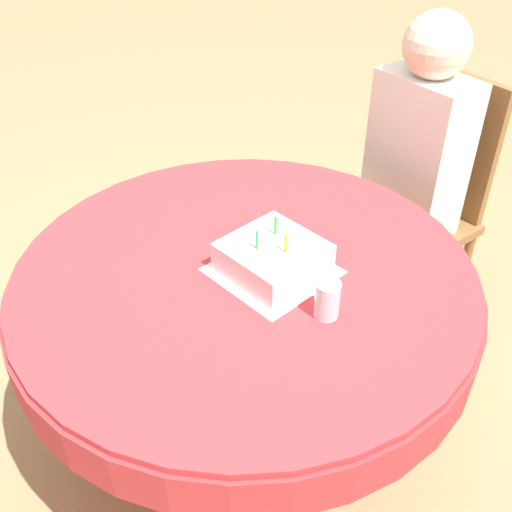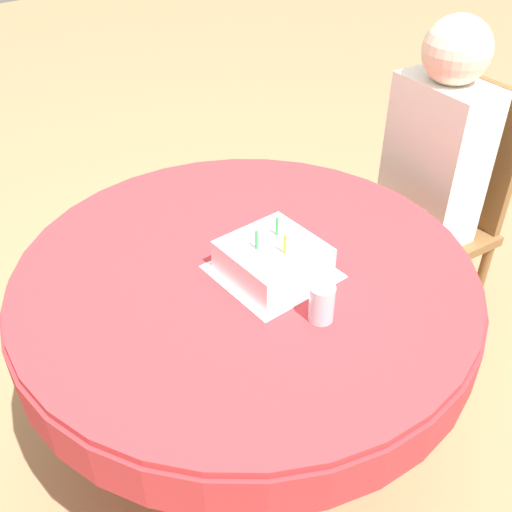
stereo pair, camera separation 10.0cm
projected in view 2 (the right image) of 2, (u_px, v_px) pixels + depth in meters
name	position (u px, v px, depth m)	size (l,w,h in m)	color
ground_plane	(247.00, 433.00, 2.02)	(12.00, 12.00, 0.00)	#A37F56
dining_table	(245.00, 291.00, 1.65)	(1.25, 1.25, 0.71)	#BC3338
chair	(440.00, 207.00, 2.21)	(0.46, 0.46, 0.97)	brown
person	(431.00, 162.00, 2.04)	(0.35, 0.31, 1.21)	beige
napkin	(273.00, 272.00, 1.58)	(0.28, 0.28, 0.00)	white
birthday_cake	(273.00, 259.00, 1.55)	(0.23, 0.23, 0.14)	silver
drinking_glass	(322.00, 303.00, 1.41)	(0.06, 0.06, 0.10)	silver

